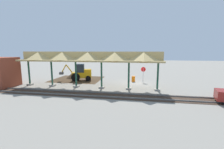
{
  "coord_description": "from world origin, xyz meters",
  "views": [
    {
      "loc": [
        -0.3,
        23.2,
        4.99
      ],
      "look_at": [
        3.36,
        2.11,
        1.6
      ],
      "focal_mm": 24.0,
      "sensor_mm": 36.0,
      "label": 1
    }
  ],
  "objects_px": {
    "stop_sign": "(143,71)",
    "traffic_barrel": "(133,79)",
    "backhoe": "(81,73)",
    "brick_utility_building": "(1,72)"
  },
  "relations": [
    {
      "from": "stop_sign",
      "to": "brick_utility_building",
      "type": "xyz_separation_m",
      "value": [
        19.61,
        6.91,
        0.31
      ]
    },
    {
      "from": "stop_sign",
      "to": "traffic_barrel",
      "type": "xyz_separation_m",
      "value": [
        1.56,
        0.24,
        -1.29
      ]
    },
    {
      "from": "backhoe",
      "to": "brick_utility_building",
      "type": "bearing_deg",
      "value": 33.23
    },
    {
      "from": "brick_utility_building",
      "to": "traffic_barrel",
      "type": "relative_size",
      "value": 4.56
    },
    {
      "from": "backhoe",
      "to": "traffic_barrel",
      "type": "xyz_separation_m",
      "value": [
        -8.79,
        -0.6,
        -0.81
      ]
    },
    {
      "from": "backhoe",
      "to": "brick_utility_building",
      "type": "relative_size",
      "value": 1.3
    },
    {
      "from": "brick_utility_building",
      "to": "traffic_barrel",
      "type": "height_order",
      "value": "brick_utility_building"
    },
    {
      "from": "stop_sign",
      "to": "brick_utility_building",
      "type": "distance_m",
      "value": 20.79
    },
    {
      "from": "stop_sign",
      "to": "brick_utility_building",
      "type": "relative_size",
      "value": 0.59
    },
    {
      "from": "stop_sign",
      "to": "traffic_barrel",
      "type": "relative_size",
      "value": 2.67
    }
  ]
}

